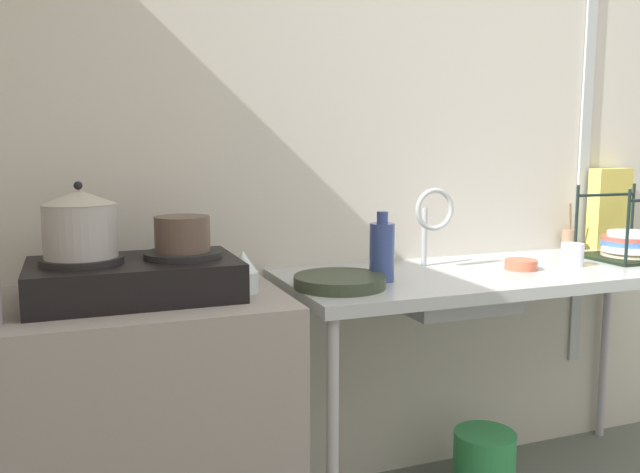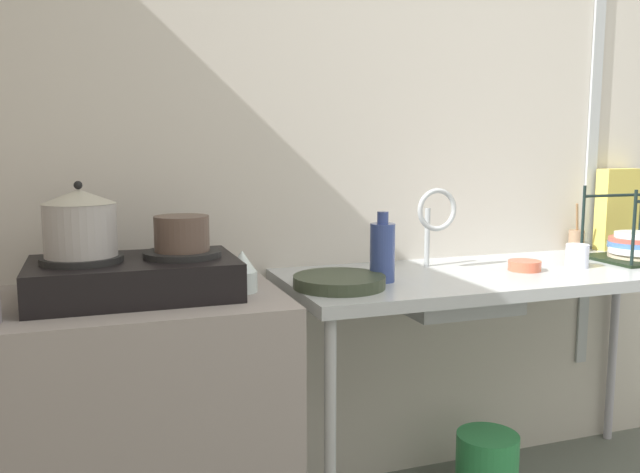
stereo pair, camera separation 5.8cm
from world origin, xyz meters
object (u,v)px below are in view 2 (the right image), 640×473
(pot_on_left_burner, at_px, (80,223))
(pot_on_right_burner, at_px, (182,233))
(percolator, at_px, (242,272))
(frying_pan, at_px, (339,281))
(stove, at_px, (134,277))
(dish_rack, at_px, (636,247))
(cereal_box, at_px, (617,209))
(cup_by_rack, at_px, (577,256))
(small_bowl_on_drainboard, at_px, (525,266))
(sink_basin, at_px, (455,292))
(utensil_jar, at_px, (576,240))
(faucet, at_px, (435,215))
(bucket_on_floor, at_px, (487,468))
(bottle_by_sink, at_px, (382,251))

(pot_on_left_burner, relative_size, pot_on_right_burner, 1.31)
(percolator, height_order, frying_pan, percolator)
(stove, distance_m, dish_rack, 1.88)
(cereal_box, bearing_deg, dish_rack, -124.31)
(pot_on_right_burner, xyz_separation_m, cup_by_rack, (1.42, -0.04, -0.14))
(percolator, bearing_deg, stove, 172.68)
(small_bowl_on_drainboard, distance_m, cereal_box, 0.75)
(sink_basin, distance_m, dish_rack, 0.82)
(utensil_jar, bearing_deg, frying_pan, -164.51)
(percolator, relative_size, faucet, 0.44)
(sink_basin, xyz_separation_m, bucket_on_floor, (0.16, 0.01, -0.68))
(pot_on_right_burner, distance_m, cup_by_rack, 1.43)
(faucet, height_order, cup_by_rack, faucet)
(bottle_by_sink, height_order, utensil_jar, bottle_by_sink)
(pot_on_right_burner, bearing_deg, faucet, 6.19)
(pot_on_right_burner, distance_m, faucet, 0.91)
(utensil_jar, bearing_deg, sink_basin, -159.95)
(cereal_box, bearing_deg, pot_on_right_burner, -177.83)
(stove, height_order, utensil_jar, utensil_jar)
(percolator, bearing_deg, bucket_on_floor, 1.83)
(faucet, height_order, utensil_jar, faucet)
(stove, xyz_separation_m, utensil_jar, (1.81, 0.25, -0.01))
(faucet, distance_m, dish_rack, 0.85)
(frying_pan, xyz_separation_m, dish_rack, (1.26, 0.08, 0.03))
(frying_pan, relative_size, cup_by_rack, 3.43)
(stove, distance_m, bottle_by_sink, 0.78)
(faucet, bearing_deg, frying_pan, -157.84)
(pot_on_left_burner, distance_m, percolator, 0.49)
(percolator, bearing_deg, small_bowl_on_drainboard, 0.33)
(faucet, relative_size, bucket_on_floor, 1.13)
(faucet, bearing_deg, utensil_jar, 11.45)
(faucet, height_order, small_bowl_on_drainboard, faucet)
(bottle_by_sink, height_order, bucket_on_floor, bottle_by_sink)
(small_bowl_on_drainboard, bearing_deg, cup_by_rack, -2.50)
(frying_pan, bearing_deg, faucet, 22.16)
(small_bowl_on_drainboard, relative_size, utensil_jar, 0.56)
(sink_basin, height_order, utensil_jar, utensil_jar)
(bottle_by_sink, distance_m, utensil_jar, 1.07)
(bottle_by_sink, bearing_deg, cup_by_rack, -0.36)
(pot_on_right_burner, xyz_separation_m, cereal_box, (1.87, 0.25, -0.01))
(faucet, bearing_deg, pot_on_left_burner, -175.27)
(faucet, relative_size, cup_by_rack, 3.45)
(bucket_on_floor, bearing_deg, cereal_box, 18.47)
(sink_basin, xyz_separation_m, dish_rack, (0.81, 0.02, 0.11))
(cereal_box, bearing_deg, cup_by_rack, -152.46)
(faucet, bearing_deg, sink_basin, -81.39)
(dish_rack, bearing_deg, sink_basin, -178.58)
(cereal_box, bearing_deg, pot_on_left_burner, -178.83)
(sink_basin, height_order, frying_pan, frying_pan)
(cup_by_rack, xyz_separation_m, bucket_on_floor, (-0.33, 0.03, -0.78))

